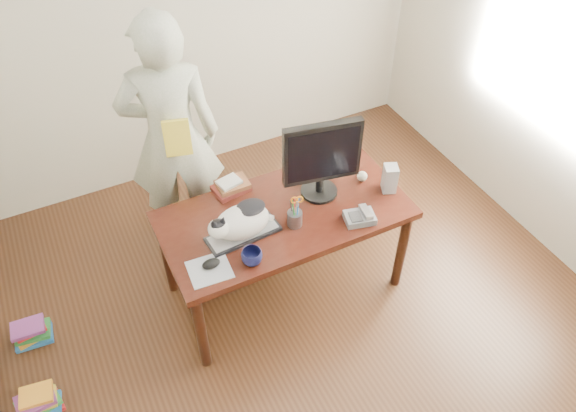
{
  "coord_description": "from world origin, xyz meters",
  "views": [
    {
      "loc": [
        -1.13,
        -1.71,
        3.28
      ],
      "look_at": [
        0.0,
        0.55,
        0.85
      ],
      "focal_mm": 35.0,
      "sensor_mm": 36.0,
      "label": 1
    }
  ],
  "objects_px": {
    "mouse": "(211,264)",
    "speaker": "(390,178)",
    "cat": "(240,221)",
    "phone": "(360,217)",
    "keyboard": "(243,234)",
    "pen_cup": "(295,217)",
    "person": "(172,138)",
    "book_pile_b": "(31,332)",
    "monitor": "(322,157)",
    "coffee_mug": "(252,257)",
    "desk": "(279,221)",
    "calculator": "(340,154)",
    "baseball": "(362,176)",
    "book_pile_a": "(39,403)",
    "book_stack": "(231,186)"
  },
  "relations": [
    {
      "from": "cat",
      "to": "pen_cup",
      "type": "relative_size",
      "value": 1.87
    },
    {
      "from": "pen_cup",
      "to": "speaker",
      "type": "height_order",
      "value": "pen_cup"
    },
    {
      "from": "monitor",
      "to": "person",
      "type": "height_order",
      "value": "person"
    },
    {
      "from": "person",
      "to": "book_pile_a",
      "type": "bearing_deg",
      "value": 53.44
    },
    {
      "from": "mouse",
      "to": "book_pile_a",
      "type": "bearing_deg",
      "value": -176.91
    },
    {
      "from": "coffee_mug",
      "to": "baseball",
      "type": "distance_m",
      "value": 1.02
    },
    {
      "from": "keyboard",
      "to": "coffee_mug",
      "type": "height_order",
      "value": "coffee_mug"
    },
    {
      "from": "phone",
      "to": "speaker",
      "type": "xyz_separation_m",
      "value": [
        0.32,
        0.16,
        0.07
      ]
    },
    {
      "from": "pen_cup",
      "to": "book_pile_b",
      "type": "height_order",
      "value": "pen_cup"
    },
    {
      "from": "mouse",
      "to": "speaker",
      "type": "xyz_separation_m",
      "value": [
        1.3,
        0.1,
        0.07
      ]
    },
    {
      "from": "book_pile_b",
      "to": "coffee_mug",
      "type": "bearing_deg",
      "value": -25.2
    },
    {
      "from": "calculator",
      "to": "desk",
      "type": "bearing_deg",
      "value": 179.83
    },
    {
      "from": "mouse",
      "to": "phone",
      "type": "relative_size",
      "value": 0.53
    },
    {
      "from": "baseball",
      "to": "book_pile_a",
      "type": "xyz_separation_m",
      "value": [
        -2.36,
        -0.25,
        -0.7
      ]
    },
    {
      "from": "speaker",
      "to": "book_pile_a",
      "type": "relative_size",
      "value": 0.72
    },
    {
      "from": "baseball",
      "to": "calculator",
      "type": "xyz_separation_m",
      "value": [
        -0.01,
        0.28,
        -0.01
      ]
    },
    {
      "from": "keyboard",
      "to": "phone",
      "type": "distance_m",
      "value": 0.74
    },
    {
      "from": "cat",
      "to": "phone",
      "type": "relative_size",
      "value": 2.09
    },
    {
      "from": "keyboard",
      "to": "book_pile_a",
      "type": "xyz_separation_m",
      "value": [
        -1.43,
        -0.13,
        -0.68
      ]
    },
    {
      "from": "speaker",
      "to": "book_stack",
      "type": "relative_size",
      "value": 0.77
    },
    {
      "from": "book_stack",
      "to": "calculator",
      "type": "distance_m",
      "value": 0.83
    },
    {
      "from": "pen_cup",
      "to": "mouse",
      "type": "bearing_deg",
      "value": -171.62
    },
    {
      "from": "monitor",
      "to": "calculator",
      "type": "distance_m",
      "value": 0.51
    },
    {
      "from": "book_pile_a",
      "to": "calculator",
      "type": "bearing_deg",
      "value": 12.65
    },
    {
      "from": "monitor",
      "to": "cat",
      "type": "bearing_deg",
      "value": -158.06
    },
    {
      "from": "book_stack",
      "to": "calculator",
      "type": "height_order",
      "value": "book_stack"
    },
    {
      "from": "baseball",
      "to": "calculator",
      "type": "distance_m",
      "value": 0.28
    },
    {
      "from": "keyboard",
      "to": "monitor",
      "type": "relative_size",
      "value": 0.83
    },
    {
      "from": "phone",
      "to": "monitor",
      "type": "bearing_deg",
      "value": 122.77
    },
    {
      "from": "desk",
      "to": "monitor",
      "type": "height_order",
      "value": "monitor"
    },
    {
      "from": "desk",
      "to": "phone",
      "type": "height_order",
      "value": "phone"
    },
    {
      "from": "baseball",
      "to": "book_pile_b",
      "type": "xyz_separation_m",
      "value": [
        -2.33,
        0.3,
        -0.71
      ]
    },
    {
      "from": "monitor",
      "to": "mouse",
      "type": "distance_m",
      "value": 0.95
    },
    {
      "from": "desk",
      "to": "book_stack",
      "type": "bearing_deg",
      "value": 129.65
    },
    {
      "from": "coffee_mug",
      "to": "book_pile_b",
      "type": "distance_m",
      "value": 1.67
    },
    {
      "from": "keyboard",
      "to": "monitor",
      "type": "height_order",
      "value": "monitor"
    },
    {
      "from": "baseball",
      "to": "book_pile_b",
      "type": "distance_m",
      "value": 2.46
    },
    {
      "from": "person",
      "to": "book_pile_b",
      "type": "height_order",
      "value": "person"
    },
    {
      "from": "desk",
      "to": "keyboard",
      "type": "height_order",
      "value": "keyboard"
    },
    {
      "from": "pen_cup",
      "to": "coffee_mug",
      "type": "bearing_deg",
      "value": -155.67
    },
    {
      "from": "desk",
      "to": "coffee_mug",
      "type": "xyz_separation_m",
      "value": [
        -0.36,
        -0.37,
        0.2
      ]
    },
    {
      "from": "speaker",
      "to": "monitor",
      "type": "bearing_deg",
      "value": -177.69
    },
    {
      "from": "phone",
      "to": "speaker",
      "type": "bearing_deg",
      "value": 40.75
    },
    {
      "from": "pen_cup",
      "to": "book_pile_b",
      "type": "distance_m",
      "value": 1.94
    },
    {
      "from": "pen_cup",
      "to": "speaker",
      "type": "xyz_separation_m",
      "value": [
        0.71,
        0.01,
        0.03
      ]
    },
    {
      "from": "calculator",
      "to": "person",
      "type": "relative_size",
      "value": 0.13
    },
    {
      "from": "keyboard",
      "to": "pen_cup",
      "type": "bearing_deg",
      "value": -14.42
    },
    {
      "from": "keyboard",
      "to": "pen_cup",
      "type": "xyz_separation_m",
      "value": [
        0.33,
        -0.06,
        0.05
      ]
    },
    {
      "from": "book_pile_a",
      "to": "mouse",
      "type": "bearing_deg",
      "value": -0.66
    },
    {
      "from": "phone",
      "to": "book_pile_b",
      "type": "distance_m",
      "value": 2.32
    }
  ]
}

